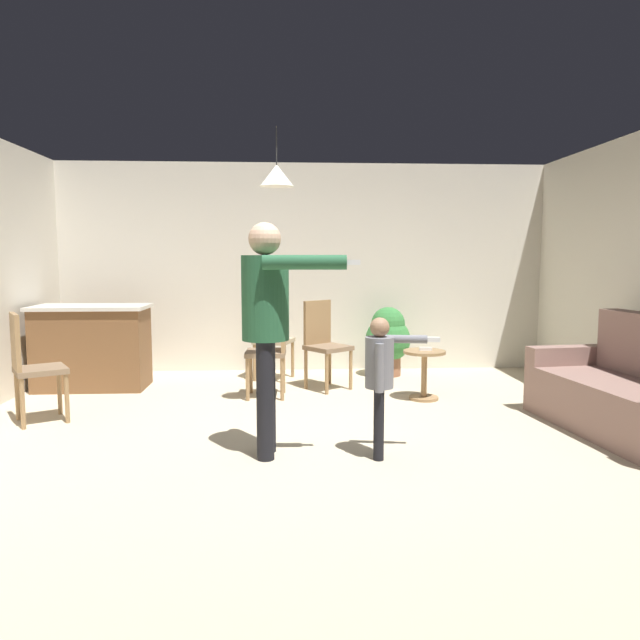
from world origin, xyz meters
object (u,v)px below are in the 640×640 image
(couch_floral, at_px, (632,395))
(person_adult, at_px, (267,313))
(dining_chair_near_wall, at_px, (31,363))
(dining_chair_spare, at_px, (273,346))
(dining_chair_centre_back, at_px, (268,335))
(spare_remote_on_table, at_px, (426,349))
(person_child, at_px, (381,371))
(side_table_by_couch, at_px, (424,369))
(dining_chair_by_counter, at_px, (324,341))
(kitchen_counter, at_px, (92,347))
(potted_plant_corner, at_px, (388,338))

(couch_floral, relative_size, person_adult, 1.08)
(dining_chair_near_wall, bearing_deg, dining_chair_spare, 82.19)
(dining_chair_near_wall, bearing_deg, couch_floral, 52.96)
(dining_chair_centre_back, height_order, spare_remote_on_table, dining_chair_centre_back)
(person_child, relative_size, dining_chair_spare, 1.05)
(side_table_by_couch, distance_m, dining_chair_by_counter, 1.20)
(kitchen_counter, height_order, person_adult, person_adult)
(dining_chair_near_wall, distance_m, dining_chair_spare, 2.32)
(couch_floral, distance_m, person_adult, 3.17)
(side_table_by_couch, relative_size, dining_chair_by_counter, 0.52)
(dining_chair_centre_back, bearing_deg, side_table_by_couch, 74.97)
(side_table_by_couch, height_order, dining_chair_spare, dining_chair_spare)
(side_table_by_couch, bearing_deg, kitchen_counter, 168.56)
(person_child, bearing_deg, potted_plant_corner, 177.74)
(person_adult, distance_m, dining_chair_near_wall, 2.43)
(kitchen_counter, bearing_deg, couch_floral, -21.63)
(kitchen_counter, xyz_separation_m, dining_chair_by_counter, (2.63, -0.14, 0.07))
(couch_floral, xyz_separation_m, dining_chair_by_counter, (-2.49, 1.89, 0.21))
(side_table_by_couch, distance_m, dining_chair_centre_back, 2.04)
(person_adult, relative_size, dining_chair_centre_back, 1.74)
(person_child, relative_size, spare_remote_on_table, 8.10)
(side_table_by_couch, relative_size, person_child, 0.49)
(kitchen_counter, bearing_deg, dining_chair_centre_back, 11.98)
(couch_floral, relative_size, dining_chair_spare, 1.89)
(dining_chair_near_wall, bearing_deg, side_table_by_couch, 69.96)
(dining_chair_centre_back, xyz_separation_m, spare_remote_on_table, (1.68, -1.16, -0.01))
(couch_floral, xyz_separation_m, kitchen_counter, (-5.12, 2.03, 0.15))
(dining_chair_by_counter, bearing_deg, side_table_by_couch, 112.44)
(couch_floral, distance_m, side_table_by_couch, 1.96)
(kitchen_counter, height_order, dining_chair_spare, dining_chair_spare)
(kitchen_counter, bearing_deg, side_table_by_couch, -11.44)
(dining_chair_by_counter, relative_size, dining_chair_near_wall, 1.00)
(side_table_by_couch, relative_size, dining_chair_spare, 0.52)
(kitchen_counter, xyz_separation_m, dining_chair_centre_back, (1.98, 0.42, 0.07))
(couch_floral, relative_size, side_table_by_couch, 3.63)
(person_adult, relative_size, dining_chair_by_counter, 1.74)
(kitchen_counter, height_order, spare_remote_on_table, kitchen_counter)
(kitchen_counter, distance_m, dining_chair_near_wall, 1.41)
(couch_floral, relative_size, dining_chair_near_wall, 1.89)
(couch_floral, distance_m, potted_plant_corner, 3.05)
(couch_floral, xyz_separation_m, potted_plant_corner, (-1.64, 2.57, 0.15))
(dining_chair_by_counter, height_order, dining_chair_centre_back, same)
(dining_chair_centre_back, bearing_deg, spare_remote_on_table, 75.09)
(dining_chair_by_counter, bearing_deg, person_adult, 38.86)
(spare_remote_on_table, bearing_deg, person_child, -113.12)
(person_child, bearing_deg, dining_chair_by_counter, -164.99)
(kitchen_counter, xyz_separation_m, spare_remote_on_table, (3.66, -0.74, 0.06))
(kitchen_counter, bearing_deg, dining_chair_by_counter, -3.12)
(dining_chair_centre_back, bearing_deg, potted_plant_corner, 114.43)
(side_table_by_couch, height_order, dining_chair_near_wall, dining_chair_near_wall)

